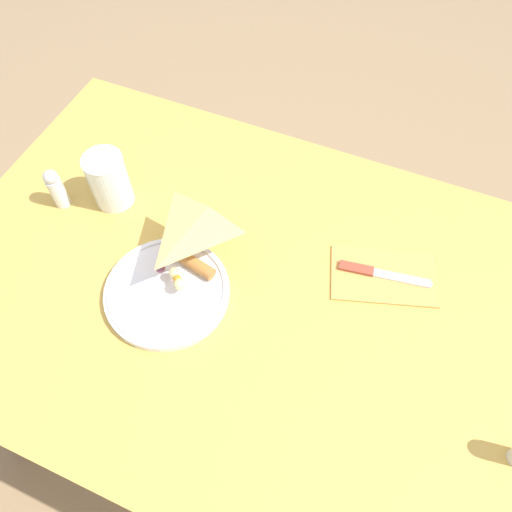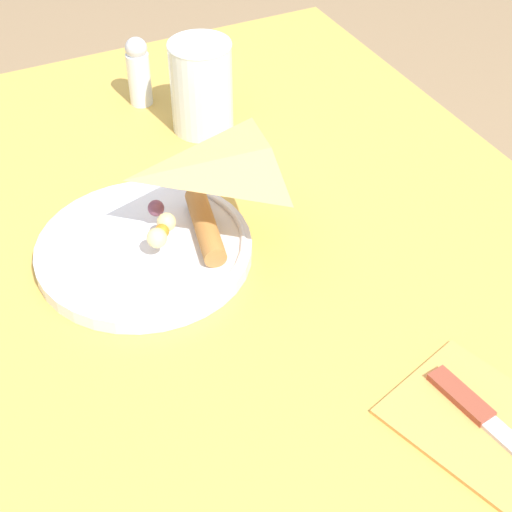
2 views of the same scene
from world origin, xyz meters
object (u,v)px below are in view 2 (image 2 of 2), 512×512
Objects in this scene: milk_glass at (202,89)px; salt_shaker at (139,71)px; dining_table at (257,382)px; napkin_folded at (506,441)px; butter_knife at (499,431)px; plate_pizza at (144,245)px.

milk_glass reaches higher than salt_shaker.
dining_table is 5.40× the size of napkin_folded.
salt_shaker is at bearing 178.67° from butter_knife.
milk_glass is 0.56m from butter_knife.
salt_shaker is at bearing -151.06° from milk_glass.
plate_pizza is 1.02× the size of napkin_folded.
napkin_folded is (0.36, 0.19, -0.01)m from plate_pizza.
butter_knife is (0.56, 0.04, -0.05)m from milk_glass.
napkin_folded is at bearing 30.09° from dining_table.
plate_pizza is (-0.14, -0.07, 0.11)m from dining_table.
butter_knife reaches higher than napkin_folded.
butter_knife is at bearing -171.08° from napkin_folded.
napkin_folded is at bearing 7.61° from salt_shaker.
dining_table is 10.19× the size of milk_glass.
napkin_folded is 1.27× the size of butter_knife.
plate_pizza is at bearing -151.68° from napkin_folded.
salt_shaker is at bearing -172.39° from napkin_folded.
napkin_folded is 2.35× the size of salt_shaker.
dining_table is 0.39m from milk_glass.
napkin_folded is at bearing 0.00° from butter_knife.
plate_pizza is 2.40× the size of salt_shaker.
salt_shaker is (-0.44, 0.04, 0.14)m from dining_table.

